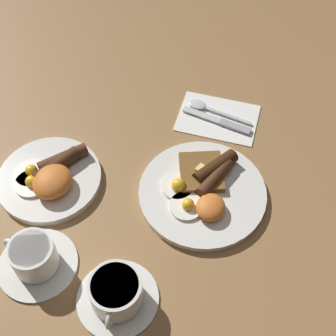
{
  "coord_description": "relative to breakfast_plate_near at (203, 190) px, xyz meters",
  "views": [
    {
      "loc": [
        -0.5,
        -0.11,
        0.79
      ],
      "look_at": [
        0.02,
        0.08,
        0.03
      ],
      "focal_mm": 50.0,
      "sensor_mm": 36.0,
      "label": 1
    }
  ],
  "objects": [
    {
      "name": "teacup_near",
      "position": [
        -0.26,
        0.07,
        0.02
      ],
      "size": [
        0.14,
        0.14,
        0.06
      ],
      "color": "silver",
      "rests_on": "ground_plane"
    },
    {
      "name": "spoon",
      "position": [
        0.22,
        0.07,
        -0.0
      ],
      "size": [
        0.03,
        0.15,
        0.01
      ],
      "rotation": [
        0.0,
        0.0,
        1.46
      ],
      "color": "silver",
      "rests_on": "napkin"
    },
    {
      "name": "breakfast_plate_far",
      "position": [
        -0.08,
        0.3,
        0.0
      ],
      "size": [
        0.21,
        0.21,
        0.05
      ],
      "color": "silver",
      "rests_on": "ground_plane"
    },
    {
      "name": "breakfast_plate_near",
      "position": [
        0.0,
        0.0,
        0.0
      ],
      "size": [
        0.25,
        0.25,
        0.04
      ],
      "color": "silver",
      "rests_on": "ground_plane"
    },
    {
      "name": "ground_plane",
      "position": [
        -0.0,
        -0.0,
        -0.01
      ],
      "size": [
        3.0,
        3.0,
        0.0
      ],
      "primitive_type": "plane",
      "color": "olive"
    },
    {
      "name": "napkin",
      "position": [
        0.21,
        0.03,
        -0.01
      ],
      "size": [
        0.14,
        0.19,
        0.01
      ],
      "primitive_type": "cube",
      "rotation": [
        0.0,
        0.0,
        0.08
      ],
      "color": "white",
      "rests_on": "ground_plane"
    },
    {
      "name": "teacup_far",
      "position": [
        -0.25,
        0.23,
        0.02
      ],
      "size": [
        0.14,
        0.14,
        0.07
      ],
      "color": "silver",
      "rests_on": "ground_plane"
    },
    {
      "name": "knife",
      "position": [
        0.19,
        0.02,
        -0.01
      ],
      "size": [
        0.03,
        0.16,
        0.01
      ],
      "rotation": [
        0.0,
        0.0,
        1.47
      ],
      "color": "silver",
      "rests_on": "napkin"
    }
  ]
}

